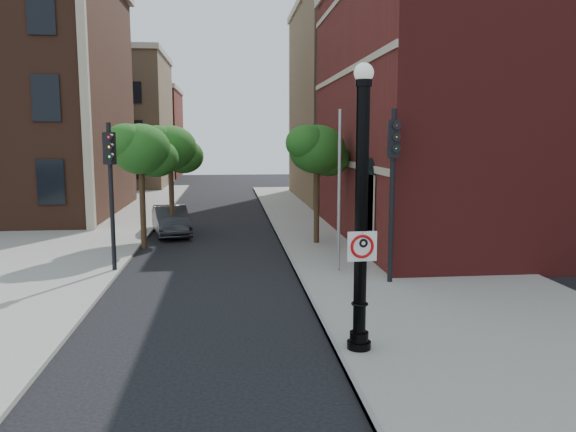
{
  "coord_description": "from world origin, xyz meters",
  "views": [
    {
      "loc": [
        -0.23,
        -11.24,
        4.64
      ],
      "look_at": [
        1.18,
        2.0,
        2.77
      ],
      "focal_mm": 35.0,
      "sensor_mm": 36.0,
      "label": 1
    }
  ],
  "objects": [
    {
      "name": "sidewalk_left",
      "position": [
        -9.0,
        18.0,
        0.06
      ],
      "size": [
        10.0,
        50.0,
        0.12
      ],
      "primitive_type": "cube",
      "color": "gray",
      "rests_on": "ground"
    },
    {
      "name": "no_parking_sign",
      "position": [
        2.51,
        -0.02,
        2.4
      ],
      "size": [
        0.63,
        0.09,
        0.63
      ],
      "rotation": [
        0.0,
        0.0,
        0.05
      ],
      "color": "white",
      "rests_on": "ground"
    },
    {
      "name": "parked_car",
      "position": [
        -3.0,
        15.73,
        0.7
      ],
      "size": [
        2.34,
        4.47,
        1.4
      ],
      "primitive_type": "imported",
      "rotation": [
        0.0,
        0.0,
        0.21
      ],
      "color": "#2A2A2F",
      "rests_on": "ground"
    },
    {
      "name": "utility_pole",
      "position": [
        3.48,
        7.32,
        2.79
      ],
      "size": [
        0.11,
        0.11,
        5.57
      ],
      "primitive_type": "cylinder",
      "color": "#999999",
      "rests_on": "ground"
    },
    {
      "name": "street_tree_c",
      "position": [
        3.56,
        12.5,
        4.08
      ],
      "size": [
        2.87,
        2.6,
        5.18
      ],
      "color": "#2F1E13",
      "rests_on": "ground"
    },
    {
      "name": "ground",
      "position": [
        0.0,
        0.0,
        0.0
      ],
      "size": [
        120.0,
        120.0,
        0.0
      ],
      "primitive_type": "plane",
      "color": "black",
      "rests_on": "ground"
    },
    {
      "name": "street_tree_b",
      "position": [
        -2.83,
        15.1,
        4.1
      ],
      "size": [
        2.88,
        2.6,
        5.19
      ],
      "color": "#2F1E13",
      "rests_on": "ground"
    },
    {
      "name": "curb_edge",
      "position": [
        2.05,
        10.0,
        0.07
      ],
      "size": [
        0.1,
        60.0,
        0.14
      ],
      "primitive_type": "cube",
      "color": "gray",
      "rests_on": "ground"
    },
    {
      "name": "lamppost",
      "position": [
        2.52,
        0.14,
        2.83
      ],
      "size": [
        0.52,
        0.52,
        6.14
      ],
      "color": "black",
      "rests_on": "ground"
    },
    {
      "name": "sidewalk_right",
      "position": [
        6.0,
        10.0,
        0.06
      ],
      "size": [
        8.0,
        60.0,
        0.12
      ],
      "primitive_type": "cube",
      "color": "gray",
      "rests_on": "ground"
    },
    {
      "name": "bg_building_tan_a",
      "position": [
        -12.0,
        44.0,
        6.0
      ],
      "size": [
        12.0,
        12.0,
        12.0
      ],
      "primitive_type": "cube",
      "color": "#9C7A55",
      "rests_on": "ground"
    },
    {
      "name": "traffic_signal_right",
      "position": [
        4.8,
        5.59,
        3.71
      ],
      "size": [
        0.4,
        0.48,
        5.51
      ],
      "rotation": [
        0.0,
        0.0,
        -0.2
      ],
      "color": "black",
      "rests_on": "ground"
    },
    {
      "name": "brick_wall_building",
      "position": [
        16.0,
        14.0,
        6.26
      ],
      "size": [
        22.3,
        16.3,
        12.5
      ],
      "color": "maroon",
      "rests_on": "ground"
    },
    {
      "name": "bg_building_red",
      "position": [
        -12.0,
        58.0,
        5.0
      ],
      "size": [
        12.0,
        12.0,
        10.0
      ],
      "primitive_type": "cube",
      "color": "maroon",
      "rests_on": "ground"
    },
    {
      "name": "traffic_signal_left",
      "position": [
        -4.17,
        8.15,
        3.46
      ],
      "size": [
        0.41,
        0.45,
        5.13
      ],
      "rotation": [
        0.0,
        0.0,
        -0.42
      ],
      "color": "black",
      "rests_on": "ground"
    },
    {
      "name": "street_tree_a",
      "position": [
        -3.77,
        12.53,
        4.11
      ],
      "size": [
        2.89,
        2.61,
        5.21
      ],
      "color": "#2F1E13",
      "rests_on": "ground"
    },
    {
      "name": "bg_building_tan_b",
      "position": [
        16.0,
        30.0,
        7.0
      ],
      "size": [
        22.0,
        14.0,
        14.0
      ],
      "primitive_type": "cube",
      "color": "#9C7A55",
      "rests_on": "ground"
    }
  ]
}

